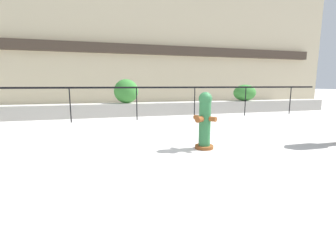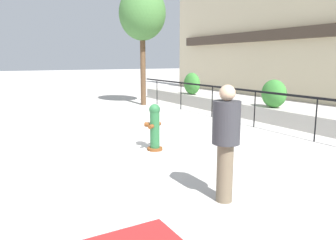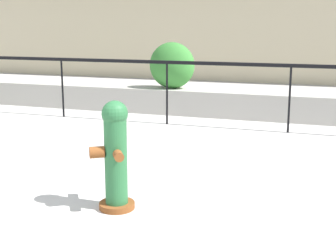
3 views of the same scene
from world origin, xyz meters
name	(u,v)px [view 2 (image 2 of 3)]	position (x,y,z in m)	size (l,w,h in m)	color
ground_plane	(103,148)	(0.00, 0.00, 0.00)	(120.00, 120.00, 0.00)	#BCB7B2
planter_wall_low	(279,116)	(0.00, 6.00, 0.25)	(18.00, 0.70, 0.50)	#B7B2A8
fence_railing_segment	(255,95)	(0.00, 4.90, 1.02)	(15.00, 0.05, 1.15)	black
hedge_bush_0	(192,84)	(-5.10, 6.00, 0.99)	(1.00, 0.58, 0.99)	#387F33
hedge_bush_1	(274,94)	(-0.26, 6.00, 0.97)	(0.93, 0.63, 0.93)	#387F33
fire_hydrant	(155,127)	(0.80, 0.98, 0.55)	(0.49, 0.49, 1.08)	brown
street_tree	(142,14)	(-6.33, 4.13, 4.06)	(2.26, 2.04, 5.29)	brown
pedestrian	(226,136)	(3.79, 0.58, 0.99)	(0.40, 0.40, 1.73)	brown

